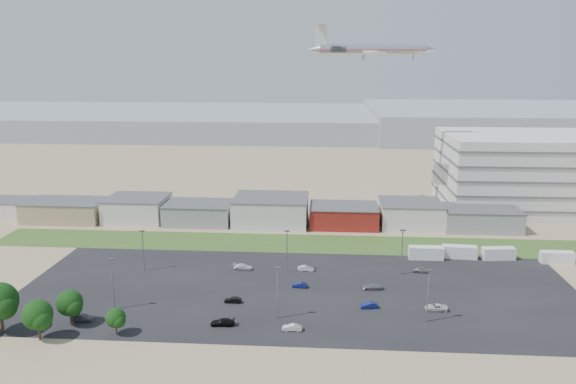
# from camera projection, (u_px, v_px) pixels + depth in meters

# --- Properties ---
(ground) EXTENTS (700.00, 700.00, 0.00)m
(ground) POSITION_uv_depth(u_px,v_px,m) (265.00, 333.00, 102.02)
(ground) COLOR #978060
(ground) RESTS_ON ground
(parking_lot) EXTENTS (120.00, 50.00, 0.01)m
(parking_lot) POSITION_uv_depth(u_px,v_px,m) (298.00, 290.00, 121.10)
(parking_lot) COLOR black
(parking_lot) RESTS_ON ground
(grass_strip) EXTENTS (160.00, 16.00, 0.02)m
(grass_strip) POSITION_uv_depth(u_px,v_px,m) (286.00, 243.00, 152.54)
(grass_strip) COLOR #355B22
(grass_strip) RESTS_ON ground
(hills_backdrop) EXTENTS (700.00, 200.00, 9.00)m
(hills_backdrop) POSITION_uv_depth(u_px,v_px,m) (369.00, 124.00, 404.26)
(hills_backdrop) COLOR gray
(hills_backdrop) RESTS_ON ground
(building_row) EXTENTS (170.00, 20.00, 8.00)m
(building_row) POSITION_uv_depth(u_px,v_px,m) (235.00, 210.00, 171.30)
(building_row) COLOR silver
(building_row) RESTS_ON ground
(parking_garage) EXTENTS (80.00, 40.00, 25.00)m
(parking_garage) POSITION_uv_depth(u_px,v_px,m) (567.00, 172.00, 185.19)
(parking_garage) COLOR silver
(parking_garage) RESTS_ON ground
(box_trailer_a) EXTENTS (8.52, 2.68, 3.19)m
(box_trailer_a) POSITION_uv_depth(u_px,v_px,m) (426.00, 253.00, 139.93)
(box_trailer_a) COLOR silver
(box_trailer_a) RESTS_ON ground
(box_trailer_b) EXTENTS (8.58, 3.23, 3.15)m
(box_trailer_b) POSITION_uv_depth(u_px,v_px,m) (459.00, 252.00, 140.68)
(box_trailer_b) COLOR silver
(box_trailer_b) RESTS_ON ground
(box_trailer_c) EXTENTS (8.27, 3.42, 3.01)m
(box_trailer_c) POSITION_uv_depth(u_px,v_px,m) (498.00, 253.00, 139.73)
(box_trailer_c) COLOR silver
(box_trailer_c) RESTS_ON ground
(box_trailer_d) EXTENTS (7.83, 2.54, 2.93)m
(box_trailer_d) POSITION_uv_depth(u_px,v_px,m) (557.00, 257.00, 137.04)
(box_trailer_d) COLOR silver
(box_trailer_d) RESTS_ON ground
(tree_left) EXTENTS (7.13, 7.13, 10.69)m
(tree_left) POSITION_uv_depth(u_px,v_px,m) (0.00, 305.00, 101.13)
(tree_left) COLOR black
(tree_left) RESTS_ON ground
(tree_mid) EXTENTS (5.66, 5.66, 8.50)m
(tree_mid) POSITION_uv_depth(u_px,v_px,m) (38.00, 318.00, 98.38)
(tree_mid) COLOR black
(tree_mid) RESTS_ON ground
(tree_right) EXTENTS (5.20, 5.20, 7.80)m
(tree_right) POSITION_uv_depth(u_px,v_px,m) (70.00, 306.00, 104.15)
(tree_right) COLOR black
(tree_right) RESTS_ON ground
(tree_near) EXTENTS (3.82, 3.82, 5.73)m
(tree_near) POSITION_uv_depth(u_px,v_px,m) (116.00, 320.00, 100.72)
(tree_near) COLOR black
(tree_near) RESTS_ON ground
(lightpole_front_l) EXTENTS (1.25, 0.52, 10.59)m
(lightpole_front_l) POSITION_uv_depth(u_px,v_px,m) (113.00, 284.00, 110.65)
(lightpole_front_l) COLOR slate
(lightpole_front_l) RESTS_ON ground
(lightpole_front_m) EXTENTS (1.22, 0.51, 10.36)m
(lightpole_front_m) POSITION_uv_depth(u_px,v_px,m) (277.00, 293.00, 106.64)
(lightpole_front_m) COLOR slate
(lightpole_front_m) RESTS_ON ground
(lightpole_front_r) EXTENTS (1.23, 0.51, 10.45)m
(lightpole_front_r) POSITION_uv_depth(u_px,v_px,m) (428.00, 296.00, 105.19)
(lightpole_front_r) COLOR slate
(lightpole_front_r) RESTS_ON ground
(lightpole_back_l) EXTENTS (1.15, 0.48, 9.77)m
(lightpole_back_l) POSITION_uv_depth(u_px,v_px,m) (143.00, 251.00, 131.60)
(lightpole_back_l) COLOR slate
(lightpole_back_l) RESTS_ON ground
(lightpole_back_m) EXTENTS (1.19, 0.50, 10.14)m
(lightpole_back_m) POSITION_uv_depth(u_px,v_px,m) (287.00, 252.00, 130.34)
(lightpole_back_m) COLOR slate
(lightpole_back_m) RESTS_ON ground
(lightpole_back_r) EXTENTS (1.26, 0.53, 10.73)m
(lightpole_back_r) POSITION_uv_depth(u_px,v_px,m) (402.00, 252.00, 128.99)
(lightpole_back_r) COLOR slate
(lightpole_back_r) RESTS_ON ground
(airliner) EXTENTS (44.17, 32.63, 12.18)m
(airliner) POSITION_uv_depth(u_px,v_px,m) (373.00, 49.00, 177.25)
(airliner) COLOR silver
(parked_car_0) EXTENTS (4.51, 2.11, 1.25)m
(parked_car_0) POSITION_uv_depth(u_px,v_px,m) (436.00, 307.00, 111.11)
(parked_car_0) COLOR silver
(parked_car_0) RESTS_ON ground
(parked_car_1) EXTENTS (3.68, 1.71, 1.17)m
(parked_car_1) POSITION_uv_depth(u_px,v_px,m) (369.00, 305.00, 112.07)
(parked_car_1) COLOR navy
(parked_car_1) RESTS_ON ground
(parked_car_3) EXTENTS (4.58, 2.04, 1.31)m
(parked_car_3) POSITION_uv_depth(u_px,v_px,m) (223.00, 322.00, 104.70)
(parked_car_3) COLOR black
(parked_car_3) RESTS_ON ground
(parked_car_4) EXTENTS (3.52, 1.29, 1.15)m
(parked_car_4) POSITION_uv_depth(u_px,v_px,m) (233.00, 300.00, 114.64)
(parked_car_4) COLOR black
(parked_car_4) RESTS_ON ground
(parked_car_6) EXTENTS (4.70, 2.29, 1.32)m
(parked_car_6) POSITION_uv_depth(u_px,v_px,m) (243.00, 267.00, 133.03)
(parked_car_6) COLOR silver
(parked_car_6) RESTS_ON ground
(parked_car_7) EXTENTS (3.44, 1.46, 1.10)m
(parked_car_7) POSITION_uv_depth(u_px,v_px,m) (300.00, 285.00, 122.38)
(parked_car_7) COLOR navy
(parked_car_7) RESTS_ON ground
(parked_car_8) EXTENTS (3.82, 1.84, 1.26)m
(parked_car_8) POSITION_uv_depth(u_px,v_px,m) (421.00, 270.00, 131.12)
(parked_car_8) COLOR #A5A5AA
(parked_car_8) RESTS_ON ground
(parked_car_10) EXTENTS (4.53, 1.91, 1.30)m
(parked_car_10) POSITION_uv_depth(u_px,v_px,m) (83.00, 317.00, 106.61)
(parked_car_10) COLOR #595B5E
(parked_car_10) RESTS_ON ground
(parked_car_11) EXTENTS (3.85, 1.35, 1.27)m
(parked_car_11) POSITION_uv_depth(u_px,v_px,m) (306.00, 268.00, 132.08)
(parked_car_11) COLOR silver
(parked_car_11) RESTS_ON ground
(parked_car_12) EXTENTS (4.24, 1.89, 1.21)m
(parked_car_12) POSITION_uv_depth(u_px,v_px,m) (372.00, 287.00, 121.36)
(parked_car_12) COLOR #A5A5AA
(parked_car_12) RESTS_ON ground
(parked_car_13) EXTENTS (3.65, 1.29, 1.20)m
(parked_car_13) POSITION_uv_depth(u_px,v_px,m) (292.00, 327.00, 102.72)
(parked_car_13) COLOR silver
(parked_car_13) RESTS_ON ground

